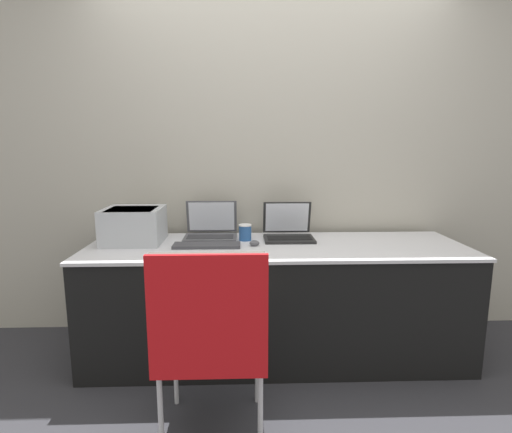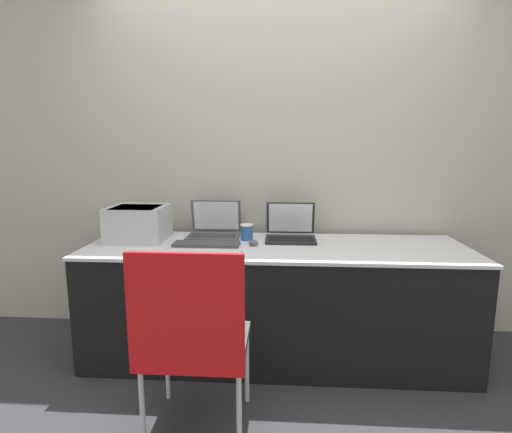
% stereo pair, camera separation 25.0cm
% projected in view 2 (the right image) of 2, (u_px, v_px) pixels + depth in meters
% --- Properties ---
extents(ground_plane, '(14.00, 14.00, 0.00)m').
position_uv_depth(ground_plane, '(274.00, 385.00, 2.32)').
color(ground_plane, '#333338').
extents(wall_back, '(8.00, 0.05, 2.60)m').
position_uv_depth(wall_back, '(278.00, 156.00, 2.90)').
color(wall_back, '#B7B2A3').
rests_on(wall_back, ground_plane).
extents(table, '(2.41, 0.74, 0.74)m').
position_uv_depth(table, '(276.00, 301.00, 2.61)').
color(table, black).
rests_on(table, ground_plane).
extents(printer, '(0.37, 0.35, 0.23)m').
position_uv_depth(printer, '(138.00, 222.00, 2.68)').
color(printer, '#B2B7BC').
rests_on(printer, table).
extents(laptop_left, '(0.36, 0.29, 0.25)m').
position_uv_depth(laptop_left, '(214.00, 229.00, 2.79)').
color(laptop_left, '#4C4C51').
rests_on(laptop_left, table).
extents(laptop_right, '(0.33, 0.30, 0.24)m').
position_uv_depth(laptop_right, '(291.00, 231.00, 2.71)').
color(laptop_right, black).
rests_on(laptop_right, table).
extents(external_keyboard, '(0.42, 0.13, 0.02)m').
position_uv_depth(external_keyboard, '(206.00, 244.00, 2.54)').
color(external_keyboard, '#3D3D42').
rests_on(external_keyboard, table).
extents(coffee_cup, '(0.09, 0.09, 0.11)m').
position_uv_depth(coffee_cup, '(247.00, 232.00, 2.68)').
color(coffee_cup, '#285699').
rests_on(coffee_cup, table).
extents(mouse, '(0.06, 0.05, 0.04)m').
position_uv_depth(mouse, '(254.00, 243.00, 2.53)').
color(mouse, '#4C4C51').
rests_on(mouse, table).
extents(chair, '(0.49, 0.45, 0.95)m').
position_uv_depth(chair, '(192.00, 327.00, 1.77)').
color(chair, '#4C4742').
rests_on(chair, ground_plane).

